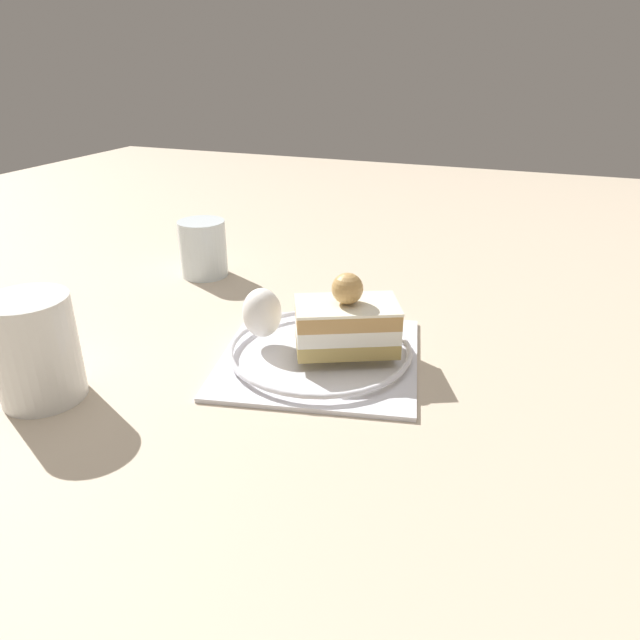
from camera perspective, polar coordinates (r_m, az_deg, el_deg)
ground_plane at (r=0.61m, az=2.38°, el=-4.30°), size 2.40×2.40×0.00m
dessert_plate at (r=0.62m, az=-0.00°, el=-3.20°), size 0.25×0.25×0.02m
cake_slice at (r=0.60m, az=2.37°, el=-0.21°), size 0.10×0.12×0.08m
whipped_cream_dollop at (r=0.63m, az=-5.69°, el=0.76°), size 0.04×0.04×0.06m
fork at (r=0.68m, az=2.25°, el=0.60°), size 0.12×0.01×0.00m
drink_glass_near at (r=0.60m, az=-26.18°, el=-3.15°), size 0.08×0.08×0.10m
drink_glass_far at (r=0.86m, az=-11.43°, el=6.68°), size 0.07×0.07×0.08m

